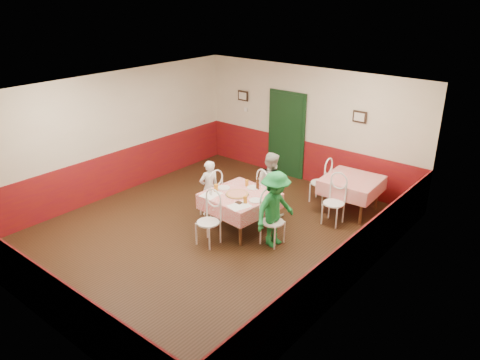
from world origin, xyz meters
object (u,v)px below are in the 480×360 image
Objects in this scene: chair_second_a at (320,183)px; second_table at (351,195)px; chair_right at (273,222)px; glass_c at (247,183)px; chair_left at (211,195)px; beer_bottle at (258,184)px; chair_near at (208,222)px; glass_a at (216,188)px; pizza at (237,194)px; chair_second_b at (334,203)px; wallet at (239,203)px; diner_left at (209,188)px; main_table at (240,211)px; chair_far at (268,195)px; diner_far at (270,184)px; glass_b at (245,200)px; diner_right at (275,209)px.

second_table is at bearing 86.70° from chair_second_a.
glass_c is at bearing 63.87° from chair_right.
beer_bottle reaches higher than chair_left.
chair_near is 6.03× the size of glass_a.
chair_right reaches higher than second_table.
chair_second_b is at bearing 47.00° from pizza.
second_table is at bearing 52.84° from glass_a.
wallet is at bearing -10.66° from glass_a.
wallet is at bearing -61.70° from glass_c.
pizza is 0.91m from diner_left.
wallet is at bearing -10.76° from chair_second_a.
pizza is at bearing 88.72° from chair_right.
chair_second_a is 2.29m from pizza.
wallet is (0.25, -0.34, 0.40)m from main_table.
chair_left is 1.20m from chair_near.
chair_far is 0.74× the size of diner_left.
chair_second_a is 2.56m from glass_a.
main_table is 0.67m from glass_a.
chair_left and chair_right have the same top height.
diner_left is at bearing -137.46° from second_table.
diner_far reaches higher than chair_far.
chair_near is at bearing -125.56° from chair_second_b.
glass_b is (0.78, -0.05, -0.01)m from glass_a.
chair_right is 1.35m from glass_a.
beer_bottle is (0.56, 0.61, 0.04)m from glass_a.
wallet is 0.70m from diner_right.
glass_b is (0.27, -1.11, 0.38)m from chair_far.
wallet is (1.10, -0.41, 0.32)m from chair_left.
main_table is 2.81× the size of pizza.
diner_far is 1.27m from diner_right.
chair_far reaches higher than second_table.
chair_second_a is (0.50, 1.27, 0.00)m from chair_far.
chair_second_b reaches higher than wallet.
chair_near reaches higher than wallet.
diner_far is (-1.25, -1.22, 0.32)m from second_table.
chair_left and chair_near have the same top height.
wallet is (-0.09, -0.08, -0.06)m from glass_b.
pizza is at bearing 99.33° from diner_left.
diner_left is (-0.46, 0.29, -0.23)m from glass_a.
pizza is at bearing -106.34° from beer_bottle.
wallet is at bearing 117.24° from diner_right.
chair_right reaches higher than wallet.
chair_near is 1.25m from diner_left.
pizza is at bearing -100.26° from main_table.
glass_b is at bearing -3.86° from glass_a.
chair_near is 0.81m from glass_b.
chair_left is 8.18× the size of wallet.
pizza is 0.98m from diner_far.
pizza is 0.48m from glass_c.
chair_near is at bearing -117.86° from wallet.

